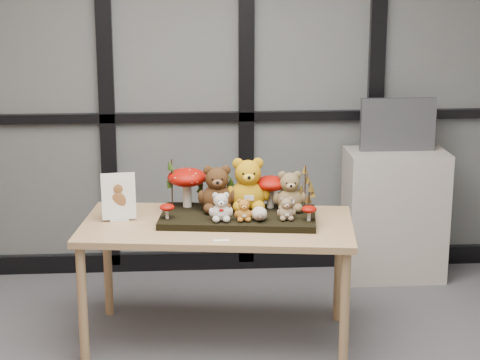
{
  "coord_description": "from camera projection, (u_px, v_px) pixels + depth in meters",
  "views": [
    {
      "loc": [
        0.03,
        -3.1,
        2.1
      ],
      "look_at": [
        0.33,
        1.31,
        0.93
      ],
      "focal_mm": 65.0,
      "sensor_mm": 36.0,
      "label": 1
    }
  ],
  "objects": [
    {
      "name": "room_shell",
      "position": [
        173.0,
        72.0,
        3.09
      ],
      "size": [
        5.0,
        5.0,
        5.0
      ],
      "color": "#B2B0A8",
      "rests_on": "floor"
    },
    {
      "name": "glass_partition",
      "position": [
        176.0,
        61.0,
        5.54
      ],
      "size": [
        4.9,
        0.06,
        2.78
      ],
      "color": "#2D383F",
      "rests_on": "floor"
    },
    {
      "name": "display_table",
      "position": [
        217.0,
        235.0,
        4.68
      ],
      "size": [
        1.53,
        0.91,
        0.68
      ],
      "rotation": [
        0.0,
        0.0,
        -0.13
      ],
      "color": "tan",
      "rests_on": "floor"
    },
    {
      "name": "diorama_tray",
      "position": [
        238.0,
        217.0,
        4.7
      ],
      "size": [
        0.88,
        0.52,
        0.04
      ],
      "primitive_type": "cube",
      "rotation": [
        0.0,
        0.0,
        -0.13
      ],
      "color": "black",
      "rests_on": "display_table"
    },
    {
      "name": "bear_pooh_yellow",
      "position": [
        248.0,
        181.0,
        4.75
      ],
      "size": [
        0.27,
        0.25,
        0.32
      ],
      "primitive_type": null,
      "rotation": [
        0.0,
        0.0,
        -0.13
      ],
      "color": "#C88F10",
      "rests_on": "diorama_tray"
    },
    {
      "name": "bear_brown_medium",
      "position": [
        217.0,
        186.0,
        4.73
      ],
      "size": [
        0.24,
        0.22,
        0.28
      ],
      "primitive_type": null,
      "rotation": [
        0.0,
        0.0,
        -0.13
      ],
      "color": "#432813",
      "rests_on": "diorama_tray"
    },
    {
      "name": "bear_tan_back",
      "position": [
        290.0,
        189.0,
        4.74
      ],
      "size": [
        0.2,
        0.19,
        0.24
      ],
      "primitive_type": null,
      "rotation": [
        0.0,
        0.0,
        -0.13
      ],
      "color": "olive",
      "rests_on": "diorama_tray"
    },
    {
      "name": "bear_small_yellow",
      "position": [
        244.0,
        209.0,
        4.57
      ],
      "size": [
        0.11,
        0.1,
        0.13
      ],
      "primitive_type": null,
      "rotation": [
        0.0,
        0.0,
        -0.13
      ],
      "color": "#B46E22",
      "rests_on": "diorama_tray"
    },
    {
      "name": "bear_white_bow",
      "position": [
        221.0,
        205.0,
        4.57
      ],
      "size": [
        0.14,
        0.13,
        0.17
      ],
      "primitive_type": null,
      "rotation": [
        0.0,
        0.0,
        -0.13
      ],
      "color": "beige",
      "rests_on": "diorama_tray"
    },
    {
      "name": "bear_beige_small",
      "position": [
        286.0,
        207.0,
        4.59
      ],
      "size": [
        0.11,
        0.11,
        0.13
      ],
      "primitive_type": null,
      "rotation": [
        0.0,
        0.0,
        -0.13
      ],
      "color": "#8C6F50",
      "rests_on": "diorama_tray"
    },
    {
      "name": "plush_cream_hedgehog",
      "position": [
        259.0,
        213.0,
        4.58
      ],
      "size": [
        0.07,
        0.07,
        0.08
      ],
      "primitive_type": null,
      "rotation": [
        0.0,
        0.0,
        -0.13
      ],
      "color": "beige",
      "rests_on": "diorama_tray"
    },
    {
      "name": "mushroom_back_left",
      "position": [
        187.0,
        186.0,
        4.81
      ],
      "size": [
        0.22,
        0.22,
        0.24
      ],
      "primitive_type": null,
      "color": "#8F0B04",
      "rests_on": "diorama_tray"
    },
    {
      "name": "mushroom_back_right",
      "position": [
        271.0,
        190.0,
        4.79
      ],
      "size": [
        0.18,
        0.18,
        0.2
      ],
      "primitive_type": null,
      "color": "#8F0B04",
      "rests_on": "diorama_tray"
    },
    {
      "name": "mushroom_front_left",
      "position": [
        167.0,
        210.0,
        4.61
      ],
      "size": [
        0.08,
        0.08,
        0.09
      ],
      "primitive_type": null,
      "color": "#8F0B04",
      "rests_on": "diorama_tray"
    },
    {
      "name": "mushroom_front_right",
      "position": [
        309.0,
        213.0,
        4.57
      ],
      "size": [
        0.08,
        0.08,
        0.09
      ],
      "primitive_type": null,
      "color": "#8F0B04",
      "rests_on": "diorama_tray"
    },
    {
      "name": "sprig_green_far_left",
      "position": [
        172.0,
        183.0,
        4.79
      ],
      "size": [
        0.05,
        0.05,
        0.27
      ],
      "primitive_type": null,
      "color": "#18330B",
      "rests_on": "diorama_tray"
    },
    {
      "name": "sprig_green_mid_left",
      "position": [
        202.0,
        189.0,
        4.83
      ],
      "size": [
        0.05,
        0.05,
        0.19
      ],
      "primitive_type": null,
      "color": "#18330B",
      "rests_on": "diorama_tray"
    },
    {
      "name": "sprig_dry_far_right",
      "position": [
        305.0,
        188.0,
        4.73
      ],
      "size": [
        0.05,
        0.05,
        0.25
      ],
      "primitive_type": null,
      "color": "brown",
      "rests_on": "diorama_tray"
    },
    {
      "name": "sprig_dry_mid_right",
      "position": [
        309.0,
        199.0,
        4.63
      ],
      "size": [
        0.05,
        0.05,
        0.19
      ],
      "primitive_type": null,
      "color": "brown",
      "rests_on": "diorama_tray"
    },
    {
      "name": "sprig_green_centre",
      "position": [
        228.0,
        188.0,
        4.83
      ],
      "size": [
        0.05,
        0.05,
        0.21
      ],
      "primitive_type": null,
      "color": "#18330B",
      "rests_on": "diorama_tray"
    },
    {
      "name": "sign_holder",
      "position": [
        119.0,
        199.0,
        4.68
      ],
      "size": [
        0.19,
        0.07,
        0.26
      ],
      "rotation": [
        0.0,
        0.0,
        0.12
      ],
      "color": "silver",
      "rests_on": "display_table"
    },
    {
      "name": "label_card",
      "position": [
        221.0,
        240.0,
        4.38
      ],
      "size": [
        0.08,
        0.03,
        0.0
      ],
      "primitive_type": "cube",
      "color": "white",
      "rests_on": "display_table"
    },
    {
      "name": "cabinet",
      "position": [
        394.0,
        215.0,
        5.67
      ],
      "size": [
        0.64,
        0.37,
        0.85
      ],
      "primitive_type": "cube",
      "color": "#B3A99F",
      "rests_on": "floor"
    },
    {
      "name": "monitor",
      "position": [
        398.0,
        125.0,
        5.53
      ],
      "size": [
        0.48,
        0.05,
        0.34
      ],
      "color": "#46484D",
      "rests_on": "cabinet"
    }
  ]
}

